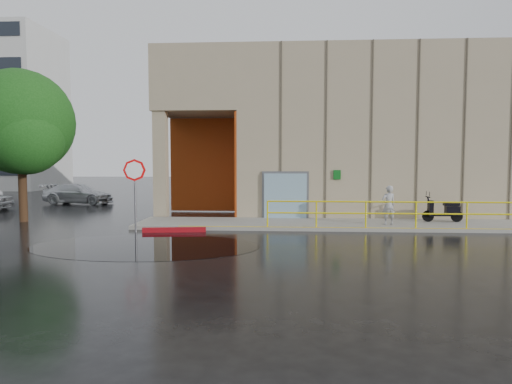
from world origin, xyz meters
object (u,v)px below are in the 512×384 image
scooter (443,204)px  car_c (78,194)px  person (389,205)px  stop_sign (135,180)px  tree_near (22,126)px  red_curb (174,230)px

scooter → car_c: (-19.66, 8.33, -0.25)m
person → scooter: 2.70m
stop_sign → tree_near: bearing=155.5°
car_c → tree_near: 9.31m
person → red_curb: size_ratio=0.66×
scooter → person: bearing=-158.6°
stop_sign → car_c: stop_sign is taller
stop_sign → red_curb: stop_sign is taller
scooter → stop_sign: (-12.35, -2.67, 1.13)m
car_c → stop_sign: bearing=-141.0°
red_curb → tree_near: bearing=161.9°
person → tree_near: tree_near is taller
red_curb → car_c: size_ratio=0.55×
stop_sign → person: bearing=8.5°
car_c → scooter: bearing=-107.6°
person → red_curb: person is taller
person → car_c: size_ratio=0.36×
car_c → tree_near: size_ratio=0.65×
person → tree_near: size_ratio=0.23×
car_c → tree_near: (1.46, -8.45, 3.61)m
person → red_curb: 8.56m
scooter → red_curb: bearing=-167.8°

